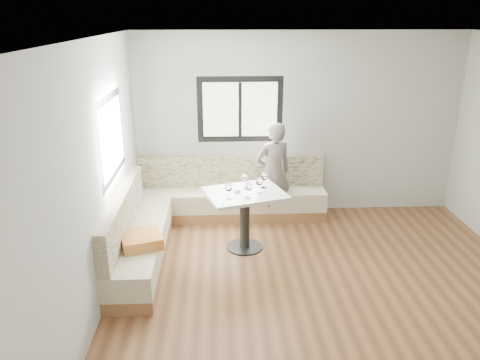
% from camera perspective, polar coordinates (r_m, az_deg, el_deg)
% --- Properties ---
extents(room, '(5.01, 5.01, 2.81)m').
position_cam_1_polar(room, '(5.00, 10.74, 0.49)').
color(room, brown).
rests_on(room, ground).
extents(banquette, '(2.90, 2.80, 0.95)m').
position_cam_1_polar(banquette, '(6.71, -5.58, -4.09)').
color(banquette, '#9A6B43').
rests_on(banquette, ground).
extents(table, '(1.17, 1.03, 0.82)m').
position_cam_1_polar(table, '(6.20, 0.59, -3.24)').
color(table, black).
rests_on(table, ground).
extents(person, '(0.65, 0.52, 1.55)m').
position_cam_1_polar(person, '(7.02, 4.08, 0.91)').
color(person, slate).
rests_on(person, ground).
extents(olive_ramekin, '(0.09, 0.09, 0.03)m').
position_cam_1_polar(olive_ramekin, '(6.13, -0.34, -1.27)').
color(olive_ramekin, white).
rests_on(olive_ramekin, table).
extents(wine_glass_a, '(0.10, 0.10, 0.22)m').
position_cam_1_polar(wine_glass_a, '(5.84, -1.39, -0.97)').
color(wine_glass_a, white).
rests_on(wine_glass_a, table).
extents(wine_glass_b, '(0.10, 0.10, 0.22)m').
position_cam_1_polar(wine_glass_b, '(5.88, 1.09, -0.83)').
color(wine_glass_b, white).
rests_on(wine_glass_b, table).
extents(wine_glass_c, '(0.10, 0.10, 0.22)m').
position_cam_1_polar(wine_glass_c, '(6.05, 2.38, -0.25)').
color(wine_glass_c, white).
rests_on(wine_glass_c, table).
extents(wine_glass_d, '(0.10, 0.10, 0.22)m').
position_cam_1_polar(wine_glass_d, '(6.18, 0.53, 0.20)').
color(wine_glass_d, white).
rests_on(wine_glass_d, table).
extents(wine_glass_e, '(0.10, 0.10, 0.22)m').
position_cam_1_polar(wine_glass_e, '(6.24, 2.93, 0.36)').
color(wine_glass_e, white).
rests_on(wine_glass_e, table).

